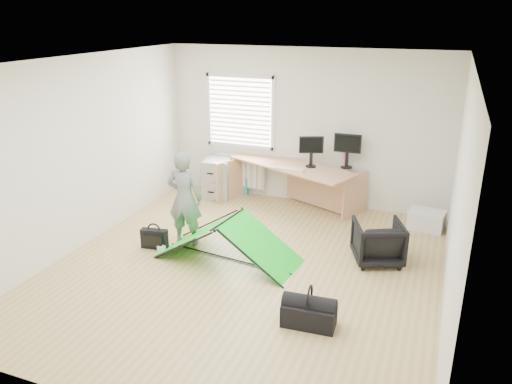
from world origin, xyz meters
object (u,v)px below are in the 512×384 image
(desk, at_px, (291,186))
(storage_crate, at_px, (427,220))
(filing_cabinet, at_px, (218,178))
(kite, at_px, (228,239))
(thermos, at_px, (344,159))
(monitor_right, at_px, (347,155))
(laptop_bag, at_px, (154,239))
(office_chair, at_px, (378,242))
(person, at_px, (185,198))
(monitor_left, at_px, (311,156))
(duffel_bag, at_px, (309,315))

(desk, bearing_deg, storage_crate, 20.12)
(filing_cabinet, distance_m, kite, 2.55)
(thermos, bearing_deg, filing_cabinet, -175.86)
(thermos, height_order, storage_crate, thermos)
(monitor_right, distance_m, laptop_bag, 3.42)
(office_chair, xyz_separation_m, storage_crate, (0.57, 1.40, -0.14))
(thermos, relative_size, person, 0.19)
(monitor_left, xyz_separation_m, storage_crate, (1.94, -0.11, -0.82))
(filing_cabinet, xyz_separation_m, storage_crate, (3.70, -0.16, -0.21))
(person, bearing_deg, kite, 156.24)
(storage_crate, bearing_deg, monitor_right, 168.82)
(kite, height_order, duffel_bag, kite)
(office_chair, distance_m, storage_crate, 1.52)
(filing_cabinet, bearing_deg, duffel_bag, -63.29)
(monitor_right, distance_m, office_chair, 1.98)
(monitor_left, xyz_separation_m, duffel_bag, (0.90, -3.29, -0.84))
(thermos, relative_size, laptop_bag, 0.68)
(person, xyz_separation_m, storage_crate, (3.29, 1.83, -0.56))
(desk, xyz_separation_m, storage_crate, (2.29, -0.11, -0.24))
(desk, height_order, storage_crate, desk)
(desk, xyz_separation_m, filing_cabinet, (-1.41, 0.05, -0.03))
(thermos, xyz_separation_m, person, (-1.86, -2.15, -0.20))
(laptop_bag, bearing_deg, desk, 49.75)
(filing_cabinet, distance_m, thermos, 2.35)
(filing_cabinet, relative_size, monitor_right, 1.62)
(monitor_left, bearing_deg, laptop_bag, -148.25)
(monitor_right, distance_m, duffel_bag, 3.57)
(thermos, bearing_deg, desk, -165.80)
(desk, relative_size, duffel_bag, 3.91)
(office_chair, distance_m, laptop_bag, 3.17)
(kite, bearing_deg, monitor_left, 82.74)
(office_chair, bearing_deg, person, -12.99)
(duffel_bag, bearing_deg, laptop_bag, 154.85)
(filing_cabinet, height_order, duffel_bag, filing_cabinet)
(person, bearing_deg, monitor_right, -138.14)
(monitor_right, xyz_separation_m, duffel_bag, (0.33, -3.45, -0.86))
(desk, distance_m, duffel_bag, 3.52)
(filing_cabinet, distance_m, monitor_left, 1.86)
(monitor_left, xyz_separation_m, office_chair, (1.37, -1.51, -0.68))
(monitor_right, distance_m, kite, 2.70)
(desk, xyz_separation_m, laptop_bag, (-1.35, -2.26, -0.24))
(person, distance_m, storage_crate, 3.80)
(thermos, distance_m, storage_crate, 1.65)
(monitor_right, xyz_separation_m, storage_crate, (1.37, -0.27, -0.84))
(thermos, xyz_separation_m, storage_crate, (1.43, -0.33, -0.76))
(filing_cabinet, distance_m, office_chair, 3.50)
(monitor_right, bearing_deg, storage_crate, -12.18)
(storage_crate, bearing_deg, kite, -140.18)
(storage_crate, bearing_deg, person, -150.97)
(thermos, bearing_deg, duffel_bag, -83.70)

